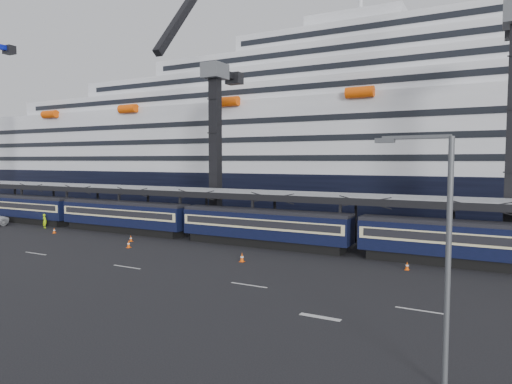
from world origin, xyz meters
The scene contains 13 objects.
ground centered at (0.00, 0.00, 0.00)m, with size 260.00×260.00×0.00m, color black.
lane_markings centered at (8.15, -5.23, 0.01)m, with size 111.00×4.27×0.02m.
train centered at (-4.65, 10.00, 2.20)m, with size 133.05×3.00×4.05m.
canopy centered at (0.00, 14.00, 5.25)m, with size 130.00×6.25×5.53m.
cruise_ship centered at (-1.08, 45.99, 12.34)m, with size 214.09×28.84×34.00m.
crane_dark_near centered at (-20.00, 18.59, 11.93)m, with size 4.50×17.75×35.08m.
worker centered at (-39.97, 7.50, 0.97)m, with size 0.71×0.46×1.94m, color #B0E60C.
street_lamp centered at (12.03, -13.67, 5.82)m, with size 3.08×0.46×10.15m.
traffic_cone_a centered at (-35.15, 5.23, 0.36)m, with size 0.36×0.36×0.73m.
traffic_cone_b centered at (-22.49, 5.39, 0.36)m, with size 0.36×0.36×0.72m.
traffic_cone_c centered at (-20.10, 2.56, 0.40)m, with size 0.40×0.40×0.80m.
traffic_cone_d centered at (-6.30, 2.43, 0.42)m, with size 0.42×0.42×0.85m.
traffic_cone_e centered at (7.38, 6.32, 0.36)m, with size 0.36×0.36×0.72m.
Camera 1 is at (14.03, -32.71, 9.16)m, focal length 32.00 mm.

